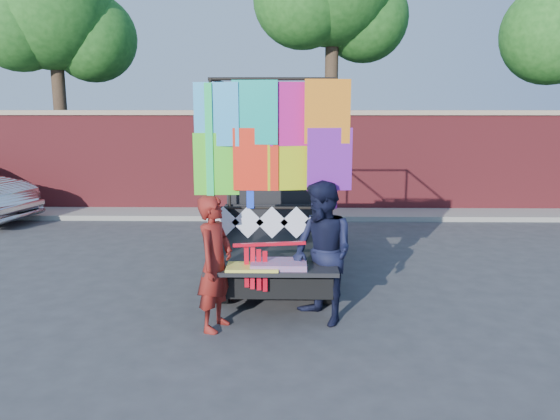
{
  "coord_description": "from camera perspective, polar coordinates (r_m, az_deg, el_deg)",
  "views": [
    {
      "loc": [
        -0.15,
        -7.07,
        2.79
      ],
      "look_at": [
        -0.27,
        0.09,
        1.38
      ],
      "focal_mm": 35.0,
      "sensor_mm": 36.0,
      "label": 1
    }
  ],
  "objects": [
    {
      "name": "woman",
      "position": [
        6.8,
        -6.81,
        -5.55
      ],
      "size": [
        0.58,
        0.71,
        1.69
      ],
      "primitive_type": "imported",
      "rotation": [
        0.0,
        0.0,
        1.24
      ],
      "color": "maroon",
      "rests_on": "ground"
    },
    {
      "name": "man",
      "position": [
        6.96,
        4.47,
        -4.51
      ],
      "size": [
        1.08,
        1.13,
        1.83
      ],
      "primitive_type": "imported",
      "rotation": [
        0.0,
        0.0,
        -0.97
      ],
      "color": "black",
      "rests_on": "ground"
    },
    {
      "name": "tree_left",
      "position": [
        16.62,
        -22.67,
        18.35
      ],
      "size": [
        4.2,
        3.3,
        7.05
      ],
      "color": "#38281C",
      "rests_on": "ground"
    },
    {
      "name": "curb",
      "position": [
        13.65,
        1.55,
        -0.42
      ],
      "size": [
        30.0,
        1.2,
        0.12
      ],
      "primitive_type": "cube",
      "color": "gray",
      "rests_on": "ground"
    },
    {
      "name": "ground",
      "position": [
        7.6,
        2.04,
        -10.39
      ],
      "size": [
        90.0,
        90.0,
        0.0
      ],
      "primitive_type": "plane",
      "color": "#38383A",
      "rests_on": "ground"
    },
    {
      "name": "pickup_truck",
      "position": [
        9.51,
        -0.38,
        -1.06
      ],
      "size": [
        1.96,
        4.92,
        3.1
      ],
      "color": "black",
      "rests_on": "ground"
    },
    {
      "name": "streamer_bundle",
      "position": [
        6.84,
        -1.95,
        -5.1
      ],
      "size": [
        0.91,
        0.19,
        0.63
      ],
      "color": "red",
      "rests_on": "ground"
    },
    {
      "name": "brick_wall",
      "position": [
        14.15,
        1.55,
        5.18
      ],
      "size": [
        30.0,
        0.45,
        2.61
      ],
      "color": "maroon",
      "rests_on": "ground"
    }
  ]
}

